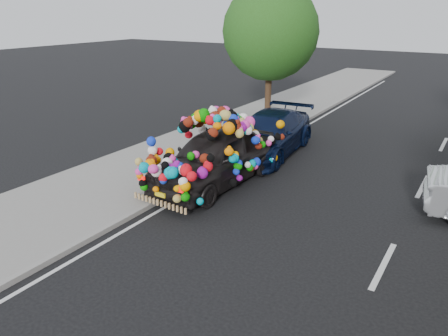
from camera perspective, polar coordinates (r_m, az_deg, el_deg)
The scene contains 7 objects.
ground at distance 10.86m, azimuth 1.21°, elevation -7.19°, with size 100.00×100.00×0.00m, color black.
sidewalk at distance 13.33m, azimuth -14.91°, elevation -2.25°, with size 4.00×60.00×0.12m, color gray.
kerb at distance 12.07m, azimuth -8.45°, elevation -4.14°, with size 0.15×60.00×0.13m, color gray.
lane_markings at distance 9.78m, azimuth 20.10°, elevation -11.84°, with size 6.00×50.00×0.01m, color silver, non-canonical shape.
tree_near_sidewalk at distance 19.84m, azimuth 6.06°, elevation 17.27°, with size 4.20×4.20×6.13m.
plush_art_car at distance 12.87m, azimuth -1.12°, elevation 2.95°, with size 2.57×5.13×2.29m.
navy_sedan at distance 15.81m, azimuth 5.91°, elevation 4.47°, with size 2.07×5.10×1.48m, color black.
Camera 1 is at (4.88, -8.32, 4.99)m, focal length 35.00 mm.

